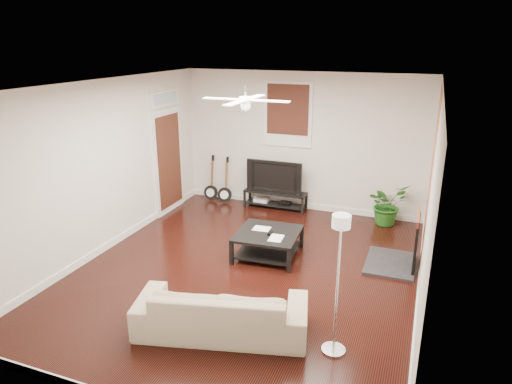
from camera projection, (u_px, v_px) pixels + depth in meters
room at (246, 184)px, 6.65m from camera, size 5.01×6.01×2.81m
brick_accent at (430, 183)px, 6.70m from camera, size 0.02×2.20×2.80m
fireplace at (403, 239)px, 7.09m from camera, size 0.80×1.10×0.92m
window_back at (288, 115)px, 9.21m from camera, size 1.00×0.06×1.30m
door_left at (168, 151)px, 9.22m from camera, size 0.08×1.00×2.50m
tv_stand at (275, 200)px, 9.66m from camera, size 1.31×0.35×0.37m
tv at (276, 175)px, 9.51m from camera, size 1.17×0.15×0.68m
coffee_table at (268, 244)px, 7.52m from camera, size 1.05×1.05×0.41m
sofa at (222, 309)px, 5.54m from camera, size 2.19×1.28×0.60m
floor_lamp at (337, 286)px, 5.00m from camera, size 0.33×0.33×1.68m
potted_plant at (387, 204)px, 8.75m from camera, size 0.95×0.96×0.81m
guitar_left at (210, 178)px, 10.04m from camera, size 0.33×0.26×1.00m
guitar_right at (224, 180)px, 9.89m from camera, size 0.35×0.28×1.00m
ceiling_fan at (246, 100)px, 6.27m from camera, size 1.24×1.24×0.32m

